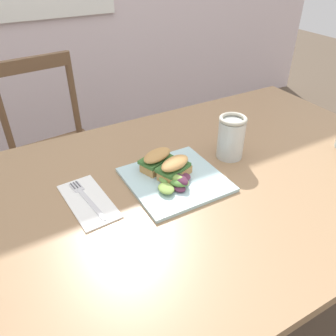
{
  "coord_description": "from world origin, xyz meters",
  "views": [
    {
      "loc": [
        -0.59,
        -0.58,
        1.3
      ],
      "look_at": [
        -0.2,
        0.11,
        0.76
      ],
      "focal_mm": 36.04,
      "sensor_mm": 36.0,
      "label": 1
    }
  ],
  "objects_px": {
    "plate_lunch": "(175,179)",
    "dining_table": "(199,210)",
    "sandwich_half_back": "(157,160)",
    "sandwich_half_front": "(174,168)",
    "chair_wooden_far": "(57,152)",
    "fork_on_napkin": "(85,197)",
    "mason_jar_iced_tea": "(231,139)"
  },
  "relations": [
    {
      "from": "chair_wooden_far",
      "to": "sandwich_half_front",
      "type": "height_order",
      "value": "chair_wooden_far"
    },
    {
      "from": "dining_table",
      "to": "fork_on_napkin",
      "type": "height_order",
      "value": "fork_on_napkin"
    },
    {
      "from": "chair_wooden_far",
      "to": "mason_jar_iced_tea",
      "type": "xyz_separation_m",
      "value": [
        0.39,
        -0.79,
        0.35
      ]
    },
    {
      "from": "dining_table",
      "to": "sandwich_half_front",
      "type": "distance_m",
      "value": 0.17
    },
    {
      "from": "dining_table",
      "to": "sandwich_half_front",
      "type": "bearing_deg",
      "value": 150.2
    },
    {
      "from": "fork_on_napkin",
      "to": "chair_wooden_far",
      "type": "bearing_deg",
      "value": 84.89
    },
    {
      "from": "plate_lunch",
      "to": "fork_on_napkin",
      "type": "bearing_deg",
      "value": 168.43
    },
    {
      "from": "dining_table",
      "to": "plate_lunch",
      "type": "relative_size",
      "value": 5.49
    },
    {
      "from": "sandwich_half_front",
      "to": "mason_jar_iced_tea",
      "type": "height_order",
      "value": "mason_jar_iced_tea"
    },
    {
      "from": "sandwich_half_back",
      "to": "dining_table",
      "type": "bearing_deg",
      "value": -47.32
    },
    {
      "from": "sandwich_half_back",
      "to": "fork_on_napkin",
      "type": "distance_m",
      "value": 0.23
    },
    {
      "from": "chair_wooden_far",
      "to": "sandwich_half_front",
      "type": "xyz_separation_m",
      "value": [
        0.18,
        -0.81,
        0.33
      ]
    },
    {
      "from": "plate_lunch",
      "to": "sandwich_half_back",
      "type": "xyz_separation_m",
      "value": [
        -0.02,
        0.07,
        0.03
      ]
    },
    {
      "from": "chair_wooden_far",
      "to": "plate_lunch",
      "type": "bearing_deg",
      "value": -77.88
    },
    {
      "from": "dining_table",
      "to": "sandwich_half_back",
      "type": "height_order",
      "value": "sandwich_half_back"
    },
    {
      "from": "plate_lunch",
      "to": "dining_table",
      "type": "bearing_deg",
      "value": -22.5
    },
    {
      "from": "plate_lunch",
      "to": "mason_jar_iced_tea",
      "type": "relative_size",
      "value": 1.9
    },
    {
      "from": "sandwich_half_front",
      "to": "sandwich_half_back",
      "type": "height_order",
      "value": "same"
    },
    {
      "from": "sandwich_half_back",
      "to": "chair_wooden_far",
      "type": "bearing_deg",
      "value": 101.73
    },
    {
      "from": "sandwich_half_back",
      "to": "sandwich_half_front",
      "type": "bearing_deg",
      "value": -68.66
    },
    {
      "from": "sandwich_half_front",
      "to": "mason_jar_iced_tea",
      "type": "xyz_separation_m",
      "value": [
        0.21,
        0.02,
        0.02
      ]
    },
    {
      "from": "chair_wooden_far",
      "to": "fork_on_napkin",
      "type": "height_order",
      "value": "chair_wooden_far"
    },
    {
      "from": "dining_table",
      "to": "fork_on_napkin",
      "type": "bearing_deg",
      "value": 165.87
    },
    {
      "from": "fork_on_napkin",
      "to": "sandwich_half_back",
      "type": "bearing_deg",
      "value": 4.91
    },
    {
      "from": "dining_table",
      "to": "mason_jar_iced_tea",
      "type": "bearing_deg",
      "value": 22.45
    },
    {
      "from": "dining_table",
      "to": "mason_jar_iced_tea",
      "type": "xyz_separation_m",
      "value": [
        0.14,
        0.06,
        0.18
      ]
    },
    {
      "from": "fork_on_napkin",
      "to": "mason_jar_iced_tea",
      "type": "bearing_deg",
      "value": -2.53
    },
    {
      "from": "fork_on_napkin",
      "to": "sandwich_half_front",
      "type": "bearing_deg",
      "value": -9.33
    },
    {
      "from": "sandwich_half_front",
      "to": "plate_lunch",
      "type": "bearing_deg",
      "value": -109.48
    },
    {
      "from": "chair_wooden_far",
      "to": "fork_on_napkin",
      "type": "relative_size",
      "value": 4.68
    },
    {
      "from": "plate_lunch",
      "to": "sandwich_half_front",
      "type": "relative_size",
      "value": 2.34
    },
    {
      "from": "sandwich_half_front",
      "to": "fork_on_napkin",
      "type": "xyz_separation_m",
      "value": [
        -0.25,
        0.04,
        -0.03
      ]
    }
  ]
}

